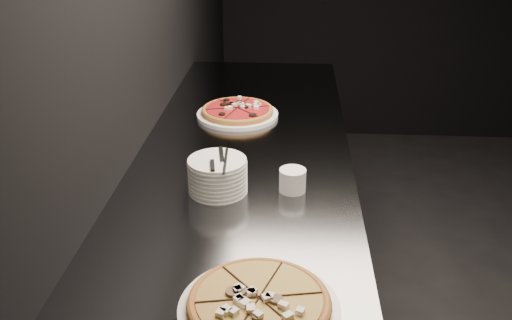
# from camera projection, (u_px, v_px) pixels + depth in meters

# --- Properties ---
(wall_left) EXTENTS (0.02, 5.00, 2.80)m
(wall_left) POSITION_uv_depth(u_px,v_px,m) (121.00, 16.00, 1.75)
(wall_left) COLOR black
(wall_left) RESTS_ON floor
(counter) EXTENTS (0.74, 2.44, 0.92)m
(counter) POSITION_uv_depth(u_px,v_px,m) (244.00, 271.00, 2.13)
(counter) COLOR #55585C
(counter) RESTS_ON floor
(pizza_mushroom) EXTENTS (0.37, 0.37, 0.04)m
(pizza_mushroom) POSITION_uv_depth(u_px,v_px,m) (259.00, 305.00, 1.22)
(pizza_mushroom) COLOR white
(pizza_mushroom) RESTS_ON counter
(pizza_tomato) EXTENTS (0.35, 0.35, 0.04)m
(pizza_tomato) POSITION_uv_depth(u_px,v_px,m) (237.00, 112.00, 2.30)
(pizza_tomato) COLOR white
(pizza_tomato) RESTS_ON counter
(plate_stack) EXTENTS (0.18, 0.18, 0.11)m
(plate_stack) POSITION_uv_depth(u_px,v_px,m) (218.00, 175.00, 1.71)
(plate_stack) COLOR white
(plate_stack) RESTS_ON counter
(cutlery) EXTENTS (0.06, 0.19, 0.01)m
(cutlery) POSITION_uv_depth(u_px,v_px,m) (219.00, 161.00, 1.68)
(cutlery) COLOR silver
(cutlery) RESTS_ON plate_stack
(ramekin) EXTENTS (0.08, 0.08, 0.07)m
(ramekin) POSITION_uv_depth(u_px,v_px,m) (293.00, 180.00, 1.72)
(ramekin) COLOR white
(ramekin) RESTS_ON counter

